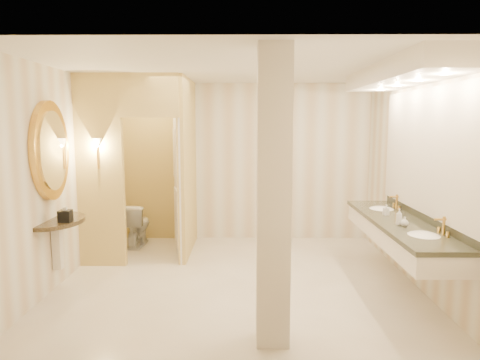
% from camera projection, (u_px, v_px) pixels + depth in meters
% --- Properties ---
extents(floor, '(4.50, 4.50, 0.00)m').
position_uv_depth(floor, '(237.00, 278.00, 5.63)').
color(floor, white).
rests_on(floor, ground).
extents(ceiling, '(4.50, 4.50, 0.00)m').
position_uv_depth(ceiling, '(237.00, 68.00, 5.28)').
color(ceiling, white).
rests_on(ceiling, wall_back).
extents(wall_back, '(4.50, 0.02, 2.70)m').
position_uv_depth(wall_back, '(239.00, 162.00, 7.44)').
color(wall_back, silver).
rests_on(wall_back, floor).
extents(wall_front, '(4.50, 0.02, 2.70)m').
position_uv_depth(wall_front, '(233.00, 207.00, 3.47)').
color(wall_front, silver).
rests_on(wall_front, floor).
extents(wall_left, '(0.02, 4.00, 2.70)m').
position_uv_depth(wall_left, '(62.00, 176.00, 5.47)').
color(wall_left, silver).
rests_on(wall_left, floor).
extents(wall_right, '(0.02, 4.00, 2.70)m').
position_uv_depth(wall_right, '(414.00, 177.00, 5.43)').
color(wall_right, silver).
rests_on(wall_right, floor).
extents(toilet_closet, '(1.50, 1.55, 2.70)m').
position_uv_depth(toilet_closet, '(164.00, 166.00, 6.42)').
color(toilet_closet, '#EFD67D').
rests_on(toilet_closet, floor).
extents(wall_sconce, '(0.14, 0.14, 0.42)m').
position_uv_depth(wall_sconce, '(97.00, 145.00, 5.85)').
color(wall_sconce, gold).
rests_on(wall_sconce, toilet_closet).
extents(vanity, '(0.75, 2.73, 2.09)m').
position_uv_depth(vanity, '(406.00, 157.00, 5.00)').
color(vanity, silver).
rests_on(vanity, floor).
extents(console_shelf, '(0.91, 0.91, 1.90)m').
position_uv_depth(console_shelf, '(52.00, 181.00, 5.10)').
color(console_shelf, black).
rests_on(console_shelf, floor).
extents(pillar, '(0.30, 0.30, 2.70)m').
position_uv_depth(pillar, '(273.00, 199.00, 3.82)').
color(pillar, silver).
rests_on(pillar, floor).
extents(tissue_box, '(0.14, 0.14, 0.14)m').
position_uv_depth(tissue_box, '(65.00, 216.00, 5.00)').
color(tissue_box, black).
rests_on(tissue_box, console_shelf).
extents(toilet, '(0.44, 0.72, 0.71)m').
position_uv_depth(toilet, '(136.00, 225.00, 7.08)').
color(toilet, white).
rests_on(toilet, floor).
extents(soap_bottle_a, '(0.07, 0.07, 0.13)m').
position_uv_depth(soap_bottle_a, '(386.00, 210.00, 5.37)').
color(soap_bottle_a, beige).
rests_on(soap_bottle_a, vanity).
extents(soap_bottle_b, '(0.11, 0.11, 0.11)m').
position_uv_depth(soap_bottle_b, '(405.00, 221.00, 4.79)').
color(soap_bottle_b, silver).
rests_on(soap_bottle_b, vanity).
extents(soap_bottle_c, '(0.09, 0.09, 0.18)m').
position_uv_depth(soap_bottle_c, '(399.00, 217.00, 4.86)').
color(soap_bottle_c, '#C6B28C').
rests_on(soap_bottle_c, vanity).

